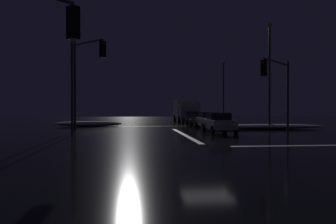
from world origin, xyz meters
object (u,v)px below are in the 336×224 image
sedan_black (193,118)px  box_truck (185,110)px  streetlamp_right_far (223,87)px  traffic_signal_sw (13,39)px  sedan_white (209,120)px  traffic_signal_nw (84,70)px  streetlamp_right_near (269,68)px  traffic_signal_ne (278,81)px  sedan_silver (219,122)px  streetlamp_left_near (75,67)px

sedan_black → box_truck: box_truck is taller
sedan_black → box_truck: (0.20, 6.77, 0.91)m
sedan_black → streetlamp_right_far: bearing=53.0°
traffic_signal_sw → sedan_white: bearing=64.7°
traffic_signal_nw → streetlamp_right_near: bearing=21.3°
traffic_signal_ne → sedan_silver: bearing=139.2°
streetlamp_left_near → streetlamp_right_near: streetlamp_right_near is taller
traffic_signal_sw → streetlamp_right_far: 39.47m
traffic_signal_nw → streetlamp_right_far: (15.84, 22.18, 0.33)m
sedan_white → box_truck: box_truck is taller
sedan_black → box_truck: size_ratio=0.52×
traffic_signal_sw → streetlamp_right_near: (15.70, 20.20, 1.77)m
traffic_signal_ne → box_truck: bearing=98.7°
sedan_black → streetlamp_right_far: size_ratio=0.51×
sedan_white → box_truck: bearing=90.9°
sedan_white → traffic_signal_sw: size_ratio=0.77×
box_truck → sedan_silver: bearing=-90.5°
streetlamp_right_far → streetlamp_right_near: 16.02m
sedan_white → traffic_signal_ne: size_ratio=0.78×
sedan_black → traffic_signal_ne: bearing=-76.8°
box_truck → traffic_signal_ne: traffic_signal_ne is taller
sedan_black → traffic_signal_nw: bearing=-124.7°
traffic_signal_ne → traffic_signal_nw: bearing=178.1°
traffic_signal_sw → streetlamp_right_far: streetlamp_right_far is taller
sedan_white → traffic_signal_nw: size_ratio=0.64×
traffic_signal_ne → streetlamp_right_far: size_ratio=0.66×
traffic_signal_sw → streetlamp_right_far: bearing=66.6°
streetlamp_right_far → streetlamp_left_near: bearing=-137.6°
sedan_white → traffic_signal_sw: bearing=-115.3°
sedan_black → traffic_signal_ne: 15.80m
sedan_silver → traffic_signal_ne: 5.57m
streetlamp_right_near → sedan_silver: bearing=-147.6°
traffic_signal_nw → streetlamp_left_near: 6.48m
box_truck → streetlamp_right_far: (5.48, 0.77, 3.19)m
sedan_black → traffic_signal_sw: traffic_signal_sw is taller
box_truck → sedan_black: bearing=-91.7°
box_truck → streetlamp_right_near: bearing=-70.2°
sedan_white → traffic_signal_sw: (-10.42, -22.07, 3.04)m
sedan_black → traffic_signal_nw: size_ratio=0.64×
traffic_signal_sw → box_truck: bearing=73.9°
traffic_signal_nw → streetlamp_right_near: size_ratio=0.68×
sedan_silver → traffic_signal_sw: 19.64m
sedan_black → traffic_signal_ne: size_ratio=0.78×
sedan_white → streetlamp_left_near: 13.27m
box_truck → traffic_signal_sw: traffic_signal_sw is taller
streetlamp_right_far → streetlamp_right_near: streetlamp_right_near is taller
sedan_black → traffic_signal_ne: (3.55, -15.09, 3.05)m
sedan_silver → sedan_white: bearing=85.9°
sedan_white → sedan_silver: bearing=-94.1°
sedan_silver → sedan_black: (-0.02, 12.05, 0.00)m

